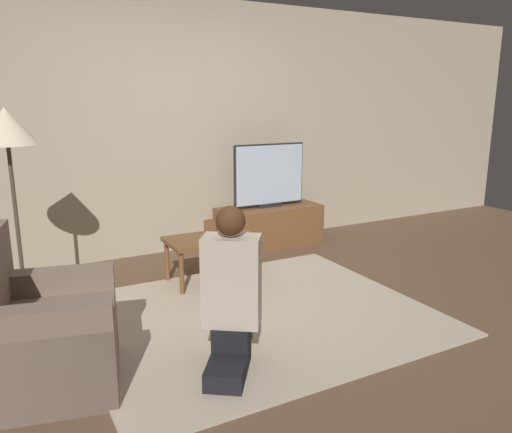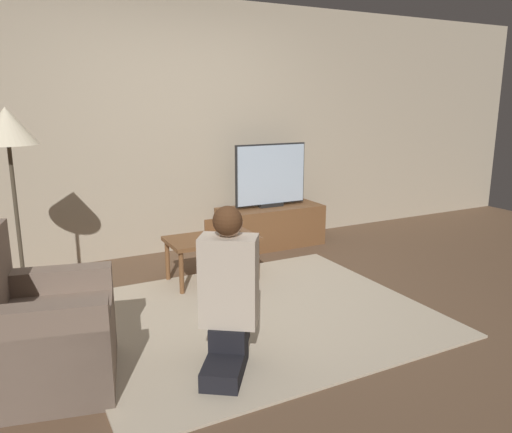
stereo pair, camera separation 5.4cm
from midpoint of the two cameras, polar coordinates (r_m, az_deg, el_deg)
The scene contains 11 objects.
ground_plane at distance 3.84m, azimuth -0.25°, elevation -11.30°, with size 10.00×10.00×0.00m, color brown.
wall_back at distance 5.29m, azimuth -10.26°, elevation 9.84°, with size 10.00×0.06×2.60m.
rug at distance 3.84m, azimuth -0.25°, elevation -11.20°, with size 2.50×2.09×0.02m.
tv_stand at distance 5.54m, azimuth 1.22°, elevation -1.11°, with size 1.15×0.46×0.44m.
tv at distance 5.42m, azimuth 1.24°, elevation 4.74°, with size 0.84×0.08×0.69m.
coffee_table at distance 4.43m, azimuth -5.43°, elevation -2.98°, with size 0.79×0.46×0.41m.
floor_lamp at distance 4.02m, azimuth -26.90°, elevation 8.04°, with size 0.42×0.42×1.55m.
armchair at distance 3.11m, azimuth -23.83°, elevation -12.49°, with size 0.88×0.86×0.91m.
person_kneeling at distance 3.01m, azimuth -3.34°, elevation -8.36°, with size 0.64×0.78×0.99m.
picture_frame at distance 4.44m, azimuth -5.64°, elevation -1.28°, with size 0.11×0.01×0.15m.
table_lamp at distance 4.41m, azimuth -3.46°, elevation -0.96°, with size 0.18×0.18×0.17m.
Camera 1 is at (-1.66, -3.07, 1.60)m, focal length 35.00 mm.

